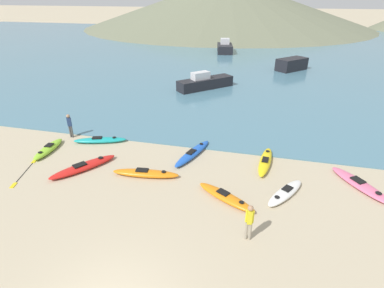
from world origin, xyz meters
name	(u,v)px	position (x,y,z in m)	size (l,w,h in m)	color
bay_water	(245,50)	(0.00, 45.73, 0.03)	(160.00, 70.00, 0.06)	teal
far_hill_left	(201,3)	(-17.95, 94.09, 5.47)	(37.88, 37.88, 10.95)	#6B7056
far_hill_midleft	(226,3)	(-8.60, 83.37, 5.92)	(75.01, 75.01, 11.83)	#6B7056
kayak_on_sand_0	(146,173)	(-1.65, 7.20, 0.17)	(3.43, 1.05, 0.38)	orange
kayak_on_sand_1	(48,149)	(-8.14, 8.33, 0.16)	(0.88, 2.73, 0.37)	#8CCC2D
kayak_on_sand_2	(285,193)	(5.13, 7.22, 0.15)	(1.95, 2.66, 0.34)	white
kayak_on_sand_3	(193,153)	(0.14, 9.85, 0.16)	(1.62, 3.61, 0.36)	blue
kayak_on_sand_4	(360,185)	(8.60, 8.75, 0.14)	(2.61, 3.22, 0.32)	#E5668C
kayak_on_sand_5	(83,167)	(-5.05, 7.04, 0.16)	(2.63, 3.38, 0.37)	red
kayak_on_sand_6	(265,161)	(4.16, 9.83, 0.18)	(0.91, 3.22, 0.40)	yellow
kayak_on_sand_7	(100,140)	(-5.80, 10.09, 0.16)	(3.22, 1.57, 0.36)	teal
kayak_on_sand_8	(226,197)	(2.54, 6.24, 0.16)	(2.96, 2.08, 0.35)	orange
person_near_foreground	(249,220)	(3.67, 4.07, 0.89)	(0.31, 0.24, 1.55)	gray
person_near_waterline	(70,124)	(-7.95, 10.35, 0.89)	(0.31, 0.26, 1.55)	#4C4C4C
moored_boat_0	(225,48)	(-2.86, 42.82, 0.75)	(3.04, 5.07, 1.98)	black
moored_boat_1	(292,64)	(6.52, 32.85, 0.75)	(3.85, 4.00, 1.37)	black
moored_boat_3	(205,83)	(-1.88, 22.92, 0.63)	(4.93, 4.99, 1.64)	black
loose_paddle	(25,172)	(-7.83, 6.01, 0.01)	(0.94, 2.72, 0.03)	black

